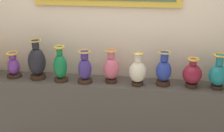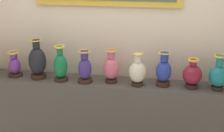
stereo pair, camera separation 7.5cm
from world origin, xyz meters
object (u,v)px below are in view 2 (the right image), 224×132
vase_violet (15,65)px  vase_onyx (37,62)px  vase_emerald (60,66)px  vase_cobalt (164,71)px  vase_teal (218,75)px  vase_indigo (85,69)px  vase_burgundy (192,75)px  vase_ivory (138,72)px  vase_rose (111,68)px

vase_violet → vase_onyx: 0.28m
vase_emerald → vase_violet: bearing=175.7°
vase_cobalt → vase_teal: 0.52m
vase_indigo → vase_teal: bearing=1.2°
vase_indigo → vase_cobalt: vase_cobalt is taller
vase_indigo → vase_cobalt: size_ratio=0.96×
vase_violet → vase_onyx: bearing=-2.4°
vase_emerald → vase_burgundy: (1.33, 0.03, -0.02)m
vase_violet → vase_indigo: bearing=-3.1°
vase_violet → vase_teal: 2.11m
vase_onyx → vase_indigo: (0.52, -0.03, -0.04)m
vase_onyx → vase_ivory: (1.06, -0.03, -0.04)m
vase_emerald → vase_teal: 1.58m
vase_violet → vase_cobalt: vase_cobalt is taller
vase_emerald → vase_rose: bearing=4.3°
vase_onyx → vase_indigo: vase_onyx is taller
vase_cobalt → vase_teal: size_ratio=0.99×
vase_onyx → vase_ivory: size_ratio=1.25×
vase_violet → vase_onyx: vase_onyx is taller
vase_violet → vase_onyx: (0.27, -0.01, 0.06)m
vase_indigo → vase_rose: size_ratio=0.97×
vase_violet → vase_ivory: vase_ivory is taller
vase_emerald → vase_rose: 0.53m
vase_rose → vase_violet: bearing=180.0°
vase_onyx → vase_emerald: vase_onyx is taller
vase_emerald → vase_rose: (0.53, 0.04, -0.01)m
vase_burgundy → vase_onyx: bearing=179.9°
vase_ivory → vase_teal: (0.78, 0.02, 0.00)m
vase_emerald → vase_ivory: bearing=0.1°
vase_rose → vase_teal: size_ratio=0.98×
vase_burgundy → vase_rose: bearing=179.1°
vase_ivory → vase_cobalt: bearing=9.6°
vase_ivory → vase_violet: bearing=178.3°
vase_emerald → vase_rose: size_ratio=1.09×
vase_onyx → vase_cobalt: bearing=0.7°
vase_indigo → vase_burgundy: vase_indigo is taller
vase_indigo → vase_burgundy: (1.07, 0.03, -0.01)m
vase_onyx → vase_emerald: bearing=-6.3°
vase_violet → vase_ivory: size_ratio=0.82×
vase_cobalt → vase_burgundy: size_ratio=1.16×
vase_rose → vase_cobalt: 0.53m
vase_violet → vase_indigo: 0.79m
vase_ivory → vase_teal: bearing=1.8°
vase_onyx → vase_rose: bearing=0.8°
vase_indigo → vase_rose: (0.27, 0.04, 0.01)m
vase_onyx → vase_rose: (0.79, 0.01, -0.03)m
vase_indigo → vase_burgundy: size_ratio=1.11×
vase_violet → vase_ivory: (1.33, -0.04, 0.02)m
vase_ivory → vase_burgundy: 0.54m
vase_indigo → vase_violet: bearing=176.9°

